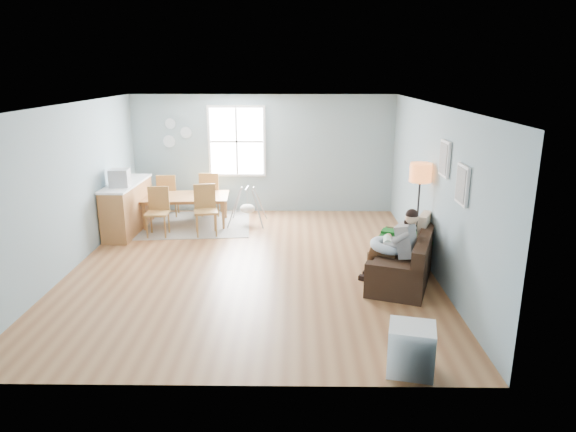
{
  "coord_description": "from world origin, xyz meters",
  "views": [
    {
      "loc": [
        0.73,
        -8.23,
        3.24
      ],
      "look_at": [
        0.62,
        -0.43,
        1.0
      ],
      "focal_mm": 32.0,
      "sensor_mm": 36.0,
      "label": 1
    }
  ],
  "objects_px": {
    "toddler": "(404,235)",
    "chair_ne": "(210,191)",
    "chair_se": "(205,206)",
    "chair_nw": "(168,193)",
    "dining_table": "(186,210)",
    "chair_sw": "(158,208)",
    "monitor": "(119,178)",
    "floor_lamp": "(420,181)",
    "counter": "(128,207)",
    "sofa": "(406,262)",
    "baby_swing": "(247,208)",
    "father": "(397,244)",
    "storage_cube": "(410,349)"
  },
  "relations": [
    {
      "from": "sofa",
      "to": "chair_sw",
      "type": "xyz_separation_m",
      "value": [
        -4.52,
        2.21,
        0.28
      ]
    },
    {
      "from": "monitor",
      "to": "storage_cube",
      "type": "bearing_deg",
      "value": -45.18
    },
    {
      "from": "chair_se",
      "to": "baby_swing",
      "type": "relative_size",
      "value": 1.22
    },
    {
      "from": "storage_cube",
      "to": "chair_ne",
      "type": "xyz_separation_m",
      "value": [
        -3.19,
        6.24,
        0.31
      ]
    },
    {
      "from": "father",
      "to": "chair_ne",
      "type": "height_order",
      "value": "father"
    },
    {
      "from": "chair_ne",
      "to": "baby_swing",
      "type": "distance_m",
      "value": 1.11
    },
    {
      "from": "dining_table",
      "to": "chair_sw",
      "type": "xyz_separation_m",
      "value": [
        -0.42,
        -0.7,
        0.24
      ]
    },
    {
      "from": "chair_nw",
      "to": "monitor",
      "type": "height_order",
      "value": "monitor"
    },
    {
      "from": "sofa",
      "to": "storage_cube",
      "type": "xyz_separation_m",
      "value": [
        -0.5,
        -2.64,
        -0.0
      ]
    },
    {
      "from": "storage_cube",
      "to": "dining_table",
      "type": "relative_size",
      "value": 0.32
    },
    {
      "from": "counter",
      "to": "floor_lamp",
      "type": "bearing_deg",
      "value": -17.89
    },
    {
      "from": "toddler",
      "to": "chair_ne",
      "type": "bearing_deg",
      "value": 137.25
    },
    {
      "from": "floor_lamp",
      "to": "chair_se",
      "type": "distance_m",
      "value": 4.3
    },
    {
      "from": "storage_cube",
      "to": "baby_swing",
      "type": "xyz_separation_m",
      "value": [
        -2.3,
        5.62,
        0.08
      ]
    },
    {
      "from": "chair_ne",
      "to": "counter",
      "type": "xyz_separation_m",
      "value": [
        -1.51,
        -1.16,
        -0.06
      ]
    },
    {
      "from": "sofa",
      "to": "chair_ne",
      "type": "height_order",
      "value": "chair_ne"
    },
    {
      "from": "chair_sw",
      "to": "monitor",
      "type": "distance_m",
      "value": 0.94
    },
    {
      "from": "storage_cube",
      "to": "baby_swing",
      "type": "height_order",
      "value": "baby_swing"
    },
    {
      "from": "chair_ne",
      "to": "chair_nw",
      "type": "bearing_deg",
      "value": -175.23
    },
    {
      "from": "chair_se",
      "to": "chair_nw",
      "type": "relative_size",
      "value": 1.03
    },
    {
      "from": "sofa",
      "to": "monitor",
      "type": "relative_size",
      "value": 5.36
    },
    {
      "from": "father",
      "to": "chair_se",
      "type": "bearing_deg",
      "value": 143.29
    },
    {
      "from": "floor_lamp",
      "to": "counter",
      "type": "height_order",
      "value": "floor_lamp"
    },
    {
      "from": "toddler",
      "to": "floor_lamp",
      "type": "xyz_separation_m",
      "value": [
        0.3,
        0.47,
        0.78
      ]
    },
    {
      "from": "monitor",
      "to": "baby_swing",
      "type": "bearing_deg",
      "value": 20.5
    },
    {
      "from": "floor_lamp",
      "to": "dining_table",
      "type": "height_order",
      "value": "floor_lamp"
    },
    {
      "from": "chair_se",
      "to": "chair_ne",
      "type": "height_order",
      "value": "chair_ne"
    },
    {
      "from": "sofa",
      "to": "baby_swing",
      "type": "distance_m",
      "value": 4.09
    },
    {
      "from": "storage_cube",
      "to": "counter",
      "type": "distance_m",
      "value": 6.93
    },
    {
      "from": "toddler",
      "to": "chair_ne",
      "type": "relative_size",
      "value": 0.8
    },
    {
      "from": "father",
      "to": "dining_table",
      "type": "height_order",
      "value": "father"
    },
    {
      "from": "floor_lamp",
      "to": "chair_nw",
      "type": "distance_m",
      "value": 5.77
    },
    {
      "from": "chair_nw",
      "to": "baby_swing",
      "type": "height_order",
      "value": "chair_nw"
    },
    {
      "from": "dining_table",
      "to": "baby_swing",
      "type": "relative_size",
      "value": 2.18
    },
    {
      "from": "chair_se",
      "to": "chair_nw",
      "type": "xyz_separation_m",
      "value": [
        -1.06,
        1.23,
        -0.02
      ]
    },
    {
      "from": "baby_swing",
      "to": "chair_nw",
      "type": "bearing_deg",
      "value": 163.76
    },
    {
      "from": "chair_ne",
      "to": "counter",
      "type": "distance_m",
      "value": 1.91
    },
    {
      "from": "chair_se",
      "to": "counter",
      "type": "xyz_separation_m",
      "value": [
        -1.62,
        0.14,
        -0.06
      ]
    },
    {
      "from": "chair_sw",
      "to": "monitor",
      "type": "relative_size",
      "value": 2.49
    },
    {
      "from": "father",
      "to": "chair_nw",
      "type": "relative_size",
      "value": 1.26
    },
    {
      "from": "sofa",
      "to": "counter",
      "type": "bearing_deg",
      "value": 154.88
    },
    {
      "from": "sofa",
      "to": "chair_ne",
      "type": "xyz_separation_m",
      "value": [
        -3.69,
        3.6,
        0.31
      ]
    },
    {
      "from": "chair_nw",
      "to": "counter",
      "type": "height_order",
      "value": "counter"
    },
    {
      "from": "chair_sw",
      "to": "chair_nw",
      "type": "relative_size",
      "value": 0.99
    },
    {
      "from": "chair_ne",
      "to": "monitor",
      "type": "relative_size",
      "value": 2.59
    },
    {
      "from": "storage_cube",
      "to": "monitor",
      "type": "bearing_deg",
      "value": 134.82
    },
    {
      "from": "father",
      "to": "chair_sw",
      "type": "distance_m",
      "value": 4.95
    },
    {
      "from": "sofa",
      "to": "baby_swing",
      "type": "xyz_separation_m",
      "value": [
        -2.8,
        2.99,
        0.08
      ]
    },
    {
      "from": "sofa",
      "to": "chair_se",
      "type": "relative_size",
      "value": 2.08
    },
    {
      "from": "chair_nw",
      "to": "monitor",
      "type": "xyz_separation_m",
      "value": [
        -0.56,
        -1.43,
        0.64
      ]
    }
  ]
}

